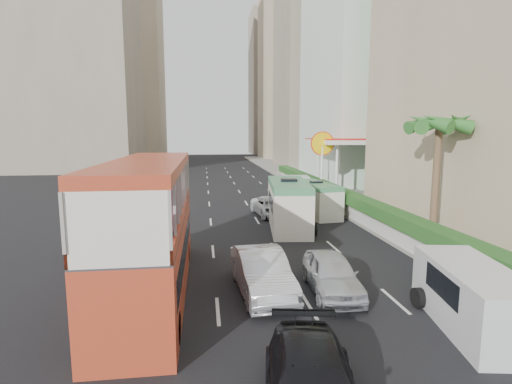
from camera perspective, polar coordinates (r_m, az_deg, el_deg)
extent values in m
plane|color=black|center=(16.60, 7.12, -12.94)|extent=(200.00, 200.00, 0.00)
cube|color=#B73D22|center=(15.48, -14.82, -4.92)|extent=(2.50, 11.00, 5.06)
imported|color=silver|center=(15.66, 0.83, -14.22)|extent=(2.10, 5.08, 1.63)
imported|color=silver|center=(15.99, 10.70, -13.88)|extent=(2.03, 4.45, 1.48)
imported|color=silver|center=(29.54, 2.25, -3.37)|extent=(2.80, 5.11, 1.36)
cube|color=silver|center=(25.49, 4.66, -1.83)|extent=(3.01, 7.00, 3.01)
cube|color=silver|center=(29.75, 8.56, -1.00)|extent=(2.51, 5.64, 2.41)
cube|color=silver|center=(14.44, 28.54, -13.11)|extent=(2.74, 5.15, 1.96)
cube|color=silver|center=(36.17, 6.17, 0.41)|extent=(2.66, 5.34, 2.05)
cube|color=#99968C|center=(42.42, 10.46, 0.23)|extent=(6.00, 120.00, 0.18)
cube|color=silver|center=(31.14, 11.76, -1.65)|extent=(0.30, 44.00, 1.00)
cube|color=#2D6626|center=(31.01, 11.81, -0.10)|extent=(1.10, 44.00, 0.70)
cylinder|color=brown|center=(22.46, 24.25, 0.90)|extent=(0.36, 0.36, 6.40)
cube|color=silver|center=(40.57, 12.77, 3.57)|extent=(6.50, 8.00, 5.50)
cube|color=gray|center=(78.51, 9.80, 22.28)|extent=(16.00, 16.00, 50.00)
cube|color=tan|center=(100.47, 4.96, 17.53)|extent=(14.00, 14.00, 44.00)
cube|color=gray|center=(121.59, 2.66, 15.00)|extent=(14.00, 14.00, 40.00)
cube|color=gray|center=(75.45, -24.59, 23.04)|extent=(18.00, 18.00, 52.00)
cube|color=tan|center=(107.83, -17.75, 17.08)|extent=(16.00, 16.00, 46.00)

